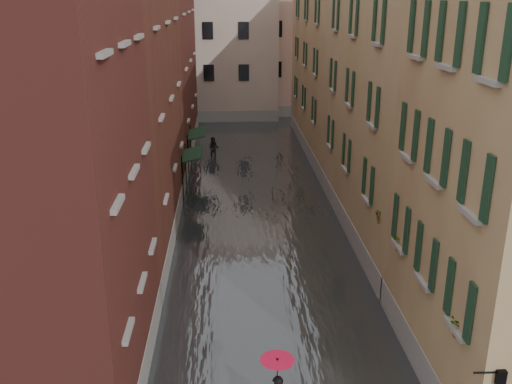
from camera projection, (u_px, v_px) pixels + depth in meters
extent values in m
plane|color=#5E5E61|center=(277.00, 341.00, 18.90)|extent=(120.00, 120.00, 0.00)
cube|color=#414549|center=(256.00, 203.00, 31.12)|extent=(10.00, 60.00, 0.20)
cube|color=maroon|center=(13.00, 176.00, 14.53)|extent=(6.00, 8.00, 13.00)
cube|color=#5A2C1C|center=(102.00, 106.00, 24.99)|extent=(6.00, 14.00, 12.50)
cube|color=maroon|center=(146.00, 54.00, 38.89)|extent=(6.00, 16.00, 14.00)
cube|color=tan|center=(416.00, 98.00, 25.59)|extent=(6.00, 14.00, 13.00)
cube|color=#906B4A|center=(348.00, 72.00, 39.98)|extent=(6.00, 16.00, 11.50)
cube|color=beige|center=(210.00, 44.00, 52.45)|extent=(12.00, 9.00, 13.00)
cube|color=#CD9C90|center=(304.00, 48.00, 54.94)|extent=(10.00, 9.00, 12.00)
cube|color=#15301C|center=(193.00, 154.00, 31.42)|extent=(1.09, 2.69, 0.31)
cylinder|color=black|center=(183.00, 182.00, 30.51)|extent=(0.06, 0.06, 2.80)
cylinder|color=black|center=(186.00, 167.00, 33.04)|extent=(0.06, 0.06, 2.80)
cube|color=#15301C|center=(197.00, 133.00, 36.15)|extent=(1.09, 2.94, 0.31)
cylinder|color=black|center=(188.00, 157.00, 35.11)|extent=(0.06, 0.06, 2.80)
cylinder|color=black|center=(191.00, 145.00, 37.89)|extent=(0.06, 0.06, 2.80)
cylinder|color=black|center=(487.00, 373.00, 12.42)|extent=(0.60, 0.05, 0.05)
cube|color=black|center=(500.00, 376.00, 12.46)|extent=(0.22, 0.22, 0.35)
cube|color=beige|center=(500.00, 376.00, 12.46)|extent=(0.14, 0.14, 0.24)
cube|color=#9C6333|center=(460.00, 328.00, 13.99)|extent=(0.22, 0.85, 0.18)
imported|color=#265926|center=(462.00, 313.00, 13.85)|extent=(0.59, 0.51, 0.66)
cube|color=#9C6333|center=(401.00, 244.00, 18.69)|extent=(0.22, 0.85, 0.18)
imported|color=#265926|center=(402.00, 232.00, 18.55)|extent=(0.59, 0.51, 0.66)
cube|color=#9C6333|center=(382.00, 217.00, 20.91)|extent=(0.22, 0.85, 0.18)
imported|color=#265926|center=(383.00, 207.00, 20.77)|extent=(0.59, 0.51, 0.66)
cylinder|color=black|center=(277.00, 383.00, 14.79)|extent=(0.02, 0.02, 1.00)
cone|color=red|center=(277.00, 365.00, 14.60)|extent=(0.92, 0.92, 0.28)
imported|color=black|center=(214.00, 148.00, 39.58)|extent=(0.85, 0.73, 1.54)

